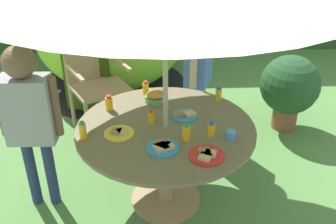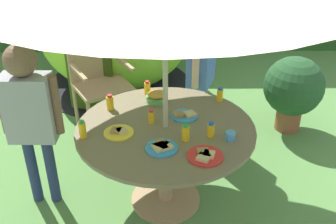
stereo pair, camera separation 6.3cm
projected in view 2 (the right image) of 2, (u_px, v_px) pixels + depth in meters
ground_plane at (166, 201)px, 3.12m from camera, size 10.00×10.00×0.02m
garden_table at (166, 145)px, 2.85m from camera, size 1.28×1.28×0.69m
wooden_chair at (98, 73)px, 3.85m from camera, size 0.67×0.66×1.05m
dome_tent at (115, 32)px, 4.64m from camera, size 2.22×2.22×1.39m
potted_plant at (293, 88)px, 3.83m from camera, size 0.59×0.59×0.78m
child_in_blue_shirt at (202, 59)px, 3.48m from camera, size 0.30×0.42×1.32m
child_in_grey_shirt at (30, 108)px, 2.71m from camera, size 0.44×0.22×1.30m
snack_bowl at (157, 97)px, 3.09m from camera, size 0.17×0.17×0.08m
plate_front_edge at (119, 132)px, 2.69m from camera, size 0.21×0.21×0.03m
plate_mid_left at (184, 115)px, 2.89m from camera, size 0.20×0.20×0.03m
plate_center_back at (162, 147)px, 2.53m from camera, size 0.21×0.21×0.03m
plate_far_left at (205, 156)px, 2.45m from camera, size 0.23×0.23×0.03m
juice_bottle_near_left at (220, 95)px, 3.09m from camera, size 0.05×0.05×0.12m
juice_bottle_near_right at (211, 130)px, 2.64m from camera, size 0.05×0.05×0.11m
juice_bottle_far_right at (186, 133)px, 2.60m from camera, size 0.05×0.05×0.12m
juice_bottle_center_front at (110, 102)px, 2.97m from camera, size 0.06×0.06×0.12m
juice_bottle_mid_right at (82, 129)px, 2.62m from camera, size 0.05×0.05×0.13m
juice_bottle_back_edge at (147, 88)px, 3.19m from camera, size 0.05×0.05×0.12m
juice_bottle_spot_a at (151, 117)px, 2.80m from camera, size 0.04×0.04×0.11m
cup_near at (230, 136)px, 2.62m from camera, size 0.07×0.07×0.06m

